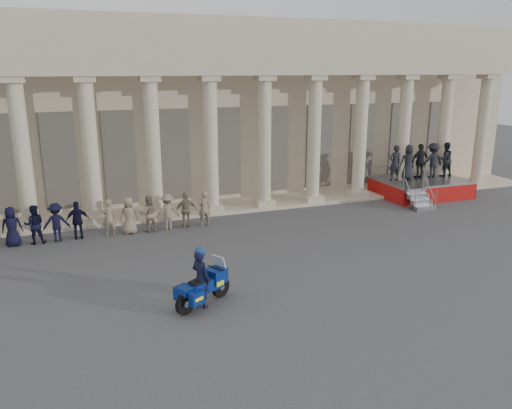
{
  "coord_description": "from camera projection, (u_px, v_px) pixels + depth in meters",
  "views": [
    {
      "loc": [
        -4.52,
        -13.84,
        6.55
      ],
      "look_at": [
        1.75,
        3.28,
        1.6
      ],
      "focal_mm": 35.0,
      "sensor_mm": 36.0,
      "label": 1
    }
  ],
  "objects": [
    {
      "name": "building",
      "position": [
        156.0,
        107.0,
        27.93
      ],
      "size": [
        40.0,
        12.5,
        9.0
      ],
      "color": "#BBA98C",
      "rests_on": "ground"
    },
    {
      "name": "reviewing_stand",
      "position": [
        424.0,
        167.0,
        26.44
      ],
      "size": [
        4.51,
        4.26,
        2.77
      ],
      "color": "gray",
      "rests_on": "ground"
    },
    {
      "name": "motorcycle",
      "position": [
        204.0,
        286.0,
        14.21
      ],
      "size": [
        1.84,
        1.37,
        1.32
      ],
      "rotation": [
        0.0,
        0.0,
        0.54
      ],
      "color": "black",
      "rests_on": "ground"
    },
    {
      "name": "ground",
      "position": [
        240.0,
        284.0,
        15.76
      ],
      "size": [
        90.0,
        90.0,
        0.0
      ],
      "primitive_type": "plane",
      "color": "#414143",
      "rests_on": "ground"
    },
    {
      "name": "rider",
      "position": [
        201.0,
        277.0,
        14.04
      ],
      "size": [
        0.67,
        0.74,
        1.79
      ],
      "rotation": [
        0.0,
        0.0,
        2.11
      ],
      "color": "black",
      "rests_on": "ground"
    },
    {
      "name": "officer_rank",
      "position": [
        22.0,
        226.0,
        19.07
      ],
      "size": [
        14.64,
        0.58,
        1.54
      ],
      "color": "black",
      "rests_on": "ground"
    }
  ]
}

